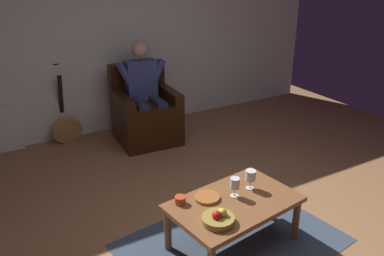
# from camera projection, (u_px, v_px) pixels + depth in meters

# --- Properties ---
(ground_plane) EXTENTS (7.15, 7.15, 0.00)m
(ground_plane) POSITION_uv_depth(u_px,v_px,m) (243.00, 237.00, 3.34)
(ground_plane) COLOR #916340
(wall_back) EXTENTS (6.36, 0.06, 2.78)m
(wall_back) POSITION_uv_depth(u_px,v_px,m) (116.00, 28.00, 5.13)
(wall_back) COLOR silver
(wall_back) RESTS_ON ground
(rug) EXTENTS (1.88, 1.47, 0.01)m
(rug) POSITION_uv_depth(u_px,v_px,m) (232.00, 243.00, 3.27)
(rug) COLOR #374454
(rug) RESTS_ON ground
(armchair) EXTENTS (0.79, 0.80, 0.98)m
(armchair) POSITION_uv_depth(u_px,v_px,m) (146.00, 115.00, 5.09)
(armchair) COLOR black
(armchair) RESTS_ON ground
(person_seated) EXTENTS (0.65, 0.62, 1.29)m
(person_seated) POSITION_uv_depth(u_px,v_px,m) (145.00, 89.00, 4.94)
(person_seated) COLOR #3B437B
(person_seated) RESTS_ON ground
(coffee_table) EXTENTS (1.10, 0.78, 0.41)m
(coffee_table) POSITION_uv_depth(u_px,v_px,m) (234.00, 207.00, 3.13)
(coffee_table) COLOR brown
(coffee_table) RESTS_ON ground
(guitar) EXTENTS (0.38, 0.34, 1.03)m
(guitar) POSITION_uv_depth(u_px,v_px,m) (67.00, 127.00, 5.04)
(guitar) COLOR #AA8147
(guitar) RESTS_ON ground
(wine_glass_near) EXTENTS (0.08, 0.08, 0.17)m
(wine_glass_near) POSITION_uv_depth(u_px,v_px,m) (235.00, 184.00, 3.13)
(wine_glass_near) COLOR silver
(wine_glass_near) RESTS_ON coffee_table
(wine_glass_far) EXTENTS (0.09, 0.09, 0.17)m
(wine_glass_far) POSITION_uv_depth(u_px,v_px,m) (250.00, 176.00, 3.24)
(wine_glass_far) COLOR silver
(wine_glass_far) RESTS_ON coffee_table
(fruit_bowl) EXTENTS (0.24, 0.24, 0.11)m
(fruit_bowl) POSITION_uv_depth(u_px,v_px,m) (218.00, 219.00, 2.84)
(fruit_bowl) COLOR olive
(fruit_bowl) RESTS_ON coffee_table
(decorative_dish) EXTENTS (0.21, 0.21, 0.02)m
(decorative_dish) POSITION_uv_depth(u_px,v_px,m) (207.00, 197.00, 3.13)
(decorative_dish) COLOR #AA602C
(decorative_dish) RESTS_ON coffee_table
(candle_jar) EXTENTS (0.09, 0.09, 0.06)m
(candle_jar) POSITION_uv_depth(u_px,v_px,m) (180.00, 200.00, 3.07)
(candle_jar) COLOR #BB4220
(candle_jar) RESTS_ON coffee_table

